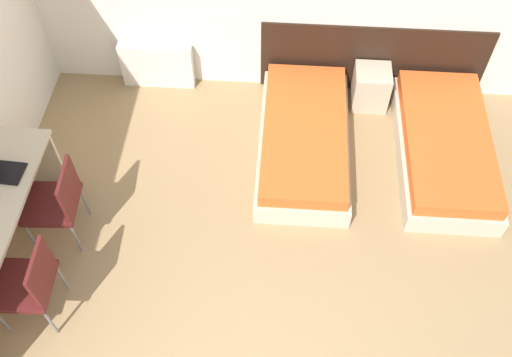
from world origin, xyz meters
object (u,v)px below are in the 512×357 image
object	(u,v)px
bed_near_door	(444,147)
nightstand	(371,87)
bed_near_window	(304,139)
chair_near_notebook	(29,282)
chair_near_laptop	(57,200)

from	to	relation	value
bed_near_door	nightstand	world-z (taller)	nightstand
bed_near_window	chair_near_notebook	size ratio (longest dim) A/B	2.06
bed_near_door	nightstand	distance (m)	1.04
bed_near_door	chair_near_laptop	distance (m)	3.77
bed_near_window	bed_near_door	size ratio (longest dim) A/B	1.00
bed_near_window	chair_near_notebook	bearing A→B (deg)	-138.15
chair_near_laptop	chair_near_notebook	distance (m)	0.79
bed_near_door	bed_near_window	bearing A→B (deg)	180.00
chair_near_notebook	chair_near_laptop	bearing A→B (deg)	88.13
bed_near_window	nightstand	distance (m)	1.04
bed_near_door	chair_near_laptop	size ratio (longest dim) A/B	2.06
nightstand	chair_near_laptop	world-z (taller)	chair_near_laptop
nightstand	chair_near_laptop	size ratio (longest dim) A/B	0.51
bed_near_window	chair_near_laptop	size ratio (longest dim) A/B	2.06
bed_near_door	chair_near_notebook	xyz separation A→B (m)	(-3.58, -1.93, 0.33)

